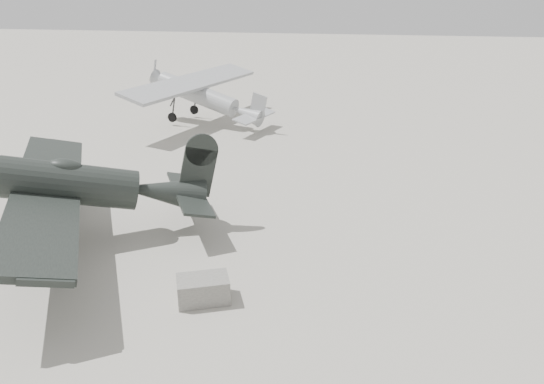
{
  "coord_description": "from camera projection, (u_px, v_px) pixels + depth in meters",
  "views": [
    {
      "loc": [
        4.36,
        -15.26,
        9.17
      ],
      "look_at": [
        1.46,
        3.36,
        1.5
      ],
      "focal_mm": 35.0,
      "sensor_mm": 36.0,
      "label": 1
    }
  ],
  "objects": [
    {
      "name": "lowwing_monoplane",
      "position": [
        83.0,
        186.0,
        19.11
      ],
      "size": [
        9.86,
        12.29,
        4.12
      ],
      "rotation": [
        0.0,
        0.24,
        0.47
      ],
      "color": "black",
      "rests_on": "ground"
    },
    {
      "name": "ground",
      "position": [
        215.0,
        267.0,
        18.05
      ],
      "size": [
        160.0,
        160.0,
        0.0
      ],
      "primitive_type": "plane",
      "color": "gray",
      "rests_on": "ground"
    },
    {
      "name": "highwing_monoplane",
      "position": [
        202.0,
        92.0,
        34.67
      ],
      "size": [
        8.83,
        12.22,
        3.5
      ],
      "rotation": [
        0.0,
        0.23,
        -0.34
      ],
      "color": "gray",
      "rests_on": "ground"
    },
    {
      "name": "equipment_block",
      "position": [
        203.0,
        289.0,
        16.04
      ],
      "size": [
        1.8,
        1.46,
        0.78
      ],
      "primitive_type": "cube",
      "rotation": [
        0.0,
        0.0,
        0.36
      ],
      "color": "#65635E",
      "rests_on": "ground"
    }
  ]
}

